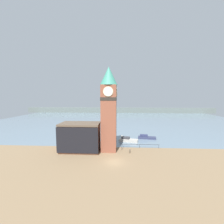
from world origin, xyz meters
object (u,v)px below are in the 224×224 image
at_px(boat_near, 128,140).
at_px(boat_far, 146,137).
at_px(clock_tower, 109,107).
at_px(mooring_bollard_far, 130,152).
at_px(pier_building, 80,137).
at_px(mooring_bollard_near, 130,150).
at_px(lamp_post, 122,140).

xyz_separation_m(boat_near, boat_far, (6.83, 4.10, -0.08)).
distance_m(clock_tower, mooring_bollard_far, 13.49).
bearing_deg(boat_near, boat_far, 46.43).
height_order(boat_near, boat_far, boat_near).
distance_m(pier_building, mooring_bollard_near, 14.47).
bearing_deg(mooring_bollard_far, mooring_bollard_near, 84.85).
xyz_separation_m(mooring_bollard_near, mooring_bollard_far, (-0.10, -1.13, 0.04)).
distance_m(pier_building, mooring_bollard_far, 14.41).
distance_m(mooring_bollard_far, lamp_post, 4.20).
relative_size(clock_tower, boat_far, 3.56).
relative_size(mooring_bollard_near, mooring_bollard_far, 0.92).
xyz_separation_m(mooring_bollard_near, lamp_post, (-2.26, 1.44, 2.57)).
relative_size(boat_near, lamp_post, 1.54).
xyz_separation_m(pier_building, mooring_bollard_far, (13.90, -1.20, -3.59)).
relative_size(pier_building, boat_far, 1.69).
height_order(pier_building, mooring_bollard_near, pier_building).
bearing_deg(boat_far, lamp_post, -119.04).
distance_m(clock_tower, boat_far, 21.61).
xyz_separation_m(clock_tower, pier_building, (-8.06, -0.71, -8.42)).
height_order(clock_tower, boat_near, clock_tower).
xyz_separation_m(clock_tower, mooring_bollard_far, (5.84, -1.91, -12.01)).
xyz_separation_m(clock_tower, boat_near, (5.92, 8.67, -11.80)).
bearing_deg(mooring_bollard_far, pier_building, 175.09).
height_order(mooring_bollard_near, mooring_bollard_far, mooring_bollard_far).
xyz_separation_m(pier_building, boat_far, (20.81, 13.48, -3.46)).
distance_m(clock_tower, pier_building, 11.68).
relative_size(boat_near, boat_far, 1.00).
bearing_deg(lamp_post, boat_near, 74.35).
bearing_deg(pier_building, mooring_bollard_far, -4.91).
height_order(pier_building, boat_near, pier_building).
distance_m(boat_far, lamp_post, 15.32).
height_order(clock_tower, boat_far, clock_tower).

